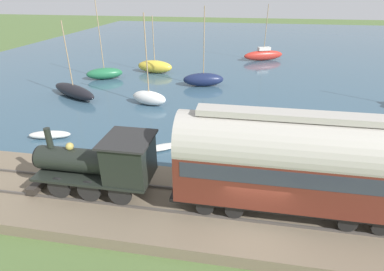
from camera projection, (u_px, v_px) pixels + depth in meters
ground_plane at (252, 231)px, 12.93m from camera, size 200.00×200.00×0.00m
harbor_water at (250, 48)px, 51.59m from camera, size 80.00×80.00×0.01m
rail_embankment at (252, 214)px, 13.46m from camera, size 5.57×56.00×0.69m
steam_locomotive at (105, 161)px, 13.58m from camera, size 2.25×5.95×3.12m
passenger_coach at (295, 161)px, 11.94m from camera, size 2.40×9.92×4.60m
sailboat_green at (105, 73)px, 34.00m from camera, size 3.17×4.28×8.85m
sailboat_red at (263, 55)px, 42.62m from camera, size 3.54×5.88×7.42m
sailboat_navy at (203, 79)px, 31.56m from camera, size 2.41×4.49×7.87m
sailboat_white at (149, 97)px, 26.52m from camera, size 2.10×3.51×7.66m
sailboat_black at (74, 91)px, 28.23m from camera, size 4.03×5.97×6.90m
sailboat_yellow at (155, 66)px, 36.46m from camera, size 2.11×4.51×6.54m
rowboat_near_shore at (50, 135)px, 20.74m from camera, size 1.41×2.94×0.52m
rowboat_off_pier at (284, 117)px, 23.78m from camera, size 2.37×2.48×0.32m
rowboat_far_out at (162, 147)px, 19.34m from camera, size 2.02×2.60×0.30m
rowboat_mid_harbor at (342, 140)px, 20.26m from camera, size 0.79×2.18×0.34m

